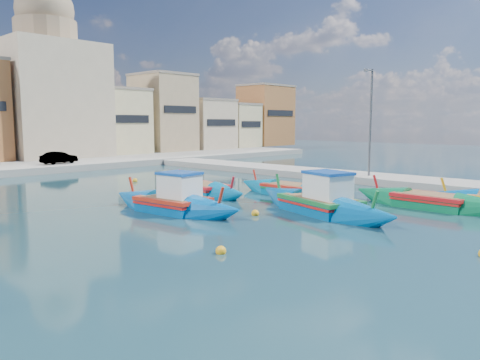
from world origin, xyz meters
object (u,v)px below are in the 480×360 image
luzzu_blue_cabin (173,204)px  luzzu_blue_south (431,203)px  luzzu_green (205,191)px  church_block (48,84)px  luzzu_cyan_mid (290,191)px  luzzu_turquoise_cabin (320,205)px  quay_street_lamp (370,122)px

luzzu_blue_cabin → luzzu_blue_south: (9.59, -8.70, -0.10)m
luzzu_blue_cabin → luzzu_green: size_ratio=1.16×
church_block → luzzu_cyan_mid: 34.34m
luzzu_cyan_mid → luzzu_turquoise_cabin: bearing=-128.2°
luzzu_turquoise_cabin → luzzu_cyan_mid: bearing=51.8°
quay_street_lamp → luzzu_blue_cabin: 17.07m
church_block → luzzu_blue_south: (0.50, -41.18, -8.14)m
quay_street_lamp → luzzu_blue_cabin: (-16.53, 1.52, -3.97)m
luzzu_green → luzzu_blue_south: 12.55m
quay_street_lamp → luzzu_turquoise_cabin: (-11.88, -3.81, -3.96)m
church_block → luzzu_blue_cabin: 34.67m
church_block → luzzu_blue_cabin: (-9.09, -32.48, -8.04)m
luzzu_blue_cabin → luzzu_cyan_mid: 8.21m
luzzu_cyan_mid → luzzu_green: bearing=133.6°
quay_street_lamp → luzzu_turquoise_cabin: 13.09m
luzzu_turquoise_cabin → luzzu_cyan_mid: size_ratio=1.27×
luzzu_blue_south → luzzu_green: bearing=113.2°
luzzu_blue_cabin → luzzu_turquoise_cabin: bearing=-48.9°
quay_street_lamp → luzzu_blue_south: size_ratio=0.91×
luzzu_blue_cabin → church_block: bearing=74.4°
luzzu_green → quay_street_lamp: bearing=-20.1°
quay_street_lamp → luzzu_blue_cabin: size_ratio=0.93×
luzzu_blue_cabin → luzzu_cyan_mid: bearing=-6.0°
luzzu_green → luzzu_blue_south: luzzu_blue_south is taller
church_block → quay_street_lamp: size_ratio=2.39×
luzzu_turquoise_cabin → luzzu_cyan_mid: luzzu_turquoise_cabin is taller
luzzu_cyan_mid → church_block: bearing=88.4°
church_block → quay_street_lamp: church_block is taller
luzzu_blue_south → quay_street_lamp: bearing=45.9°
church_block → luzzu_blue_south: bearing=-89.3°
luzzu_blue_south → church_block: bearing=90.7°
quay_street_lamp → luzzu_green: size_ratio=1.07×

